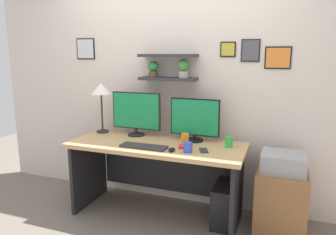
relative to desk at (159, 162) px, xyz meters
name	(u,v)px	position (x,y,z in m)	size (l,w,h in m)	color
ground_plane	(157,214)	(0.00, -0.06, -0.54)	(8.00, 8.00, 0.00)	#70665B
back_wall_assembly	(172,78)	(0.00, 0.38, 0.81)	(4.40, 0.24, 2.70)	beige
desk	(159,162)	(0.00, 0.00, 0.00)	(1.70, 0.68, 0.75)	tan
monitor_left	(136,113)	(-0.32, 0.16, 0.45)	(0.54, 0.18, 0.46)	black
monitor_right	(195,120)	(0.32, 0.16, 0.42)	(0.49, 0.18, 0.42)	black
keyboard	(144,146)	(-0.06, -0.23, 0.22)	(0.44, 0.14, 0.02)	#2D2D33
computer_mouse	(172,150)	(0.22, -0.24, 0.22)	(0.06, 0.09, 0.03)	black
desk_lamp	(101,92)	(-0.72, 0.14, 0.66)	(0.21, 0.21, 0.54)	#2D2D33
cell_phone	(204,150)	(0.49, -0.14, 0.21)	(0.07, 0.14, 0.01)	#2D2D33
coffee_mug	(188,147)	(0.37, -0.22, 0.25)	(0.08, 0.08, 0.09)	blue
pen_cup	(229,142)	(0.68, 0.05, 0.26)	(0.07, 0.07, 0.10)	green
scissors_tray	(185,147)	(0.31, -0.11, 0.22)	(0.12, 0.08, 0.02)	red
water_cup	(185,139)	(0.27, -0.01, 0.26)	(0.07, 0.07, 0.11)	orange
drawer_cabinet	(280,200)	(1.16, 0.09, -0.26)	(0.44, 0.50, 0.56)	brown
printer	(283,162)	(1.16, 0.09, 0.11)	(0.38, 0.34, 0.17)	#9E9EA3
computer_tower_right	(224,204)	(0.66, 0.02, -0.35)	(0.18, 0.40, 0.39)	black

